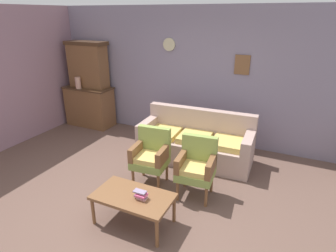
% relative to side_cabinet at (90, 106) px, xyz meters
% --- Properties ---
extents(ground_plane, '(7.68, 7.68, 0.00)m').
position_rel_side_cabinet_xyz_m(ground_plane, '(2.54, -2.25, -0.47)').
color(ground_plane, brown).
extents(wall_back_with_decor, '(6.40, 0.09, 2.70)m').
position_rel_side_cabinet_xyz_m(wall_back_with_decor, '(2.54, 0.38, 0.89)').
color(wall_back_with_decor, gray).
rests_on(wall_back_with_decor, ground).
extents(side_cabinet, '(1.16, 0.55, 0.93)m').
position_rel_side_cabinet_xyz_m(side_cabinet, '(0.00, 0.00, 0.00)').
color(side_cabinet, brown).
rests_on(side_cabinet, ground).
extents(cabinet_upper_hutch, '(0.99, 0.38, 1.03)m').
position_rel_side_cabinet_xyz_m(cabinet_upper_hutch, '(-0.00, 0.08, 0.98)').
color(cabinet_upper_hutch, brown).
rests_on(cabinet_upper_hutch, side_cabinet).
extents(vase_on_cabinet, '(0.13, 0.13, 0.26)m').
position_rel_side_cabinet_xyz_m(vase_on_cabinet, '(-0.12, -0.18, 0.60)').
color(vase_on_cabinet, tan).
rests_on(vase_on_cabinet, side_cabinet).
extents(floral_couch, '(2.07, 0.89, 0.90)m').
position_rel_side_cabinet_xyz_m(floral_couch, '(2.91, -0.57, -0.14)').
color(floral_couch, tan).
rests_on(floral_couch, ground).
extents(armchair_near_cabinet, '(0.57, 0.54, 0.90)m').
position_rel_side_cabinet_xyz_m(armchair_near_cabinet, '(2.55, -1.61, 0.03)').
color(armchair_near_cabinet, '#849947').
rests_on(armchair_near_cabinet, ground).
extents(armchair_by_doorway, '(0.57, 0.54, 0.90)m').
position_rel_side_cabinet_xyz_m(armchair_by_doorway, '(3.30, -1.62, 0.03)').
color(armchair_by_doorway, '#849947').
rests_on(armchair_by_doorway, ground).
extents(coffee_table, '(1.00, 0.56, 0.42)m').
position_rel_side_cabinet_xyz_m(coffee_table, '(2.80, -2.55, -0.09)').
color(coffee_table, brown).
rests_on(coffee_table, ground).
extents(book_stack_on_table, '(0.17, 0.11, 0.11)m').
position_rel_side_cabinet_xyz_m(book_stack_on_table, '(2.93, -2.57, 0.01)').
color(book_stack_on_table, '#D89C9A').
rests_on(book_stack_on_table, coffee_table).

